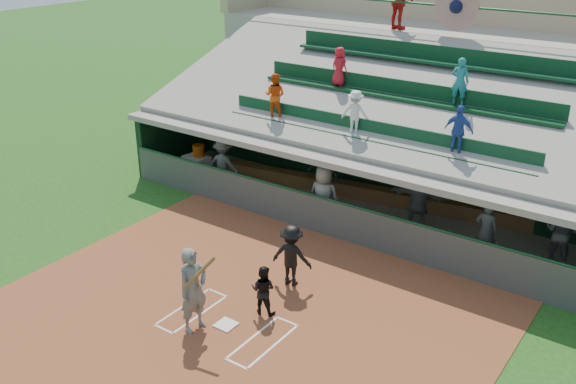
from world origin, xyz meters
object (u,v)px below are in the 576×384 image
Objects in this scene: catcher at (263,290)px; water_cooler at (198,150)px; white_table at (197,166)px; home_plate at (226,325)px; batter_at_plate at (193,290)px.

catcher reaches higher than water_cooler.
white_table is (-6.83, 5.24, -0.21)m from catcher.
catcher is at bearing 67.35° from home_plate.
water_cooler is at bearing 135.96° from home_plate.
batter_at_plate is 8.92m from white_table.
catcher is at bearing 57.72° from batter_at_plate.
home_plate is 1.12m from catcher.
home_plate is 1.08× the size of water_cooler.
batter_at_plate reaches higher than water_cooler.
batter_at_plate reaches higher than catcher.
white_table is at bearing -52.34° from catcher.
batter_at_plate reaches higher than white_table.
white_table reaches higher than home_plate.
catcher is 2.98× the size of water_cooler.
catcher reaches higher than home_plate.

